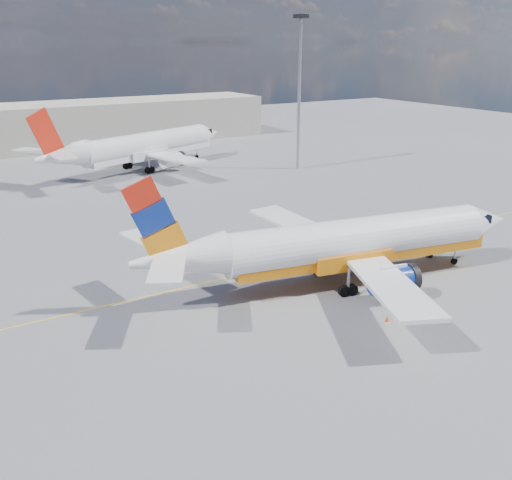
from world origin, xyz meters
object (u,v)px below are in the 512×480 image
gse_tug (427,242)px  traffic_cone (387,319)px  main_jet (345,243)px  second_jet (142,147)px

gse_tug → traffic_cone: bearing=-169.8°
main_jet → traffic_cone: 8.02m
gse_tug → traffic_cone: size_ratio=6.29×
gse_tug → main_jet: bearing=164.4°
second_jet → traffic_cone: second_jet is taller
second_jet → traffic_cone: bearing=-113.8°
traffic_cone → main_jet: bearing=75.2°
second_jet → traffic_cone: (-3.51, -57.27, -3.34)m
main_jet → second_jet: (1.62, 50.15, 0.17)m
gse_tug → traffic_cone: (-13.12, -8.58, -0.74)m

